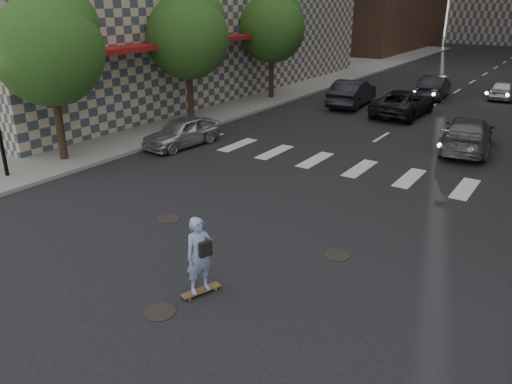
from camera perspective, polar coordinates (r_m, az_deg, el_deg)
ground at (r=13.61m, az=-7.23°, el=-6.81°), size 160.00×160.00×0.00m
sidewalk_left at (r=37.20m, az=-4.10°, el=11.71°), size 13.00×80.00×0.15m
tree_a at (r=21.30m, az=-22.32°, el=15.25°), size 4.20×4.20×6.60m
tree_b at (r=26.66m, az=-7.57°, el=17.58°), size 4.20×4.20×6.60m
tree_c at (r=33.10m, az=2.02°, el=18.49°), size 4.20×4.20×6.60m
manhole_a at (r=11.36m, az=-10.94°, el=-13.31°), size 0.70×0.70×0.02m
manhole_b at (r=15.62m, az=-9.94°, el=-3.03°), size 0.70×0.70×0.02m
manhole_c at (r=13.52m, az=9.24°, el=-7.09°), size 0.70×0.70×0.02m
skateboarder at (r=11.32m, az=-6.48°, el=-7.22°), size 0.64×0.99×1.92m
silver_sedan at (r=22.97m, az=-8.44°, el=6.81°), size 1.88×4.00×1.32m
traffic_car_a at (r=31.89m, az=10.94°, el=11.06°), size 2.19×5.05×1.62m
traffic_car_b at (r=23.97m, az=23.02°, el=6.10°), size 2.62×5.22×1.45m
traffic_car_c at (r=29.98m, az=16.51°, el=9.74°), size 2.51×5.25×1.44m
traffic_car_d at (r=37.38m, az=26.39°, el=10.49°), size 1.74×3.85×1.28m
traffic_car_e at (r=35.90m, az=19.67°, el=11.25°), size 1.96×4.60×1.47m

